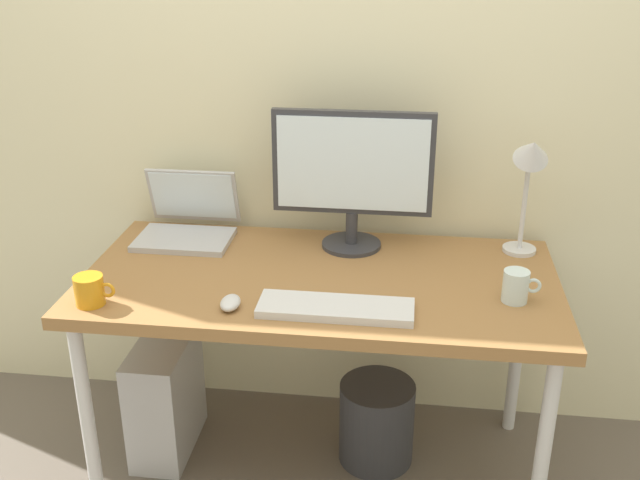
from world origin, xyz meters
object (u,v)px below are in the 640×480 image
(desk_lamp, at_px, (530,169))
(wastebasket, at_px, (376,422))
(desk, at_px, (320,293))
(keyboard, at_px, (336,308))
(coffee_mug, at_px, (90,290))
(glass_cup, at_px, (516,286))
(monitor, at_px, (353,172))
(laptop, at_px, (188,221))
(mouse, at_px, (230,303))
(computer_tower, at_px, (166,396))

(desk_lamp, xyz_separation_m, wastebasket, (-0.45, -0.17, -0.89))
(desk, distance_m, keyboard, 0.25)
(coffee_mug, relative_size, glass_cup, 1.09)
(desk, relative_size, monitor, 2.80)
(laptop, distance_m, mouse, 0.57)
(desk, xyz_separation_m, keyboard, (0.07, -0.23, 0.07))
(mouse, bearing_deg, monitor, 57.82)
(desk_lamp, height_order, wastebasket, desk_lamp)
(glass_cup, relative_size, computer_tower, 0.26)
(desk, distance_m, coffee_mug, 0.69)
(computer_tower, bearing_deg, desk, -4.27)
(glass_cup, relative_size, wastebasket, 0.37)
(keyboard, xyz_separation_m, computer_tower, (-0.63, 0.27, -0.54))
(coffee_mug, bearing_deg, mouse, 3.85)
(monitor, height_order, glass_cup, monitor)
(monitor, bearing_deg, desk, -107.94)
(mouse, bearing_deg, wastebasket, 37.15)
(monitor, height_order, mouse, monitor)
(keyboard, height_order, glass_cup, glass_cup)
(keyboard, bearing_deg, coffee_mug, -176.48)
(computer_tower, bearing_deg, laptop, 74.43)
(monitor, xyz_separation_m, glass_cup, (0.51, -0.33, -0.22))
(desk, relative_size, glass_cup, 13.37)
(desk, height_order, glass_cup, glass_cup)
(laptop, height_order, desk_lamp, desk_lamp)
(keyboard, distance_m, coffee_mug, 0.71)
(glass_cup, bearing_deg, monitor, 146.74)
(mouse, bearing_deg, computer_tower, 139.14)
(keyboard, bearing_deg, desk_lamp, 39.58)
(monitor, bearing_deg, laptop, 177.91)
(desk_lamp, relative_size, mouse, 4.72)
(desk_lamp, distance_m, wastebasket, 1.01)
(monitor, bearing_deg, computer_tower, -162.92)
(laptop, distance_m, computer_tower, 0.63)
(desk, xyz_separation_m, monitor, (0.08, 0.24, 0.33))
(glass_cup, bearing_deg, wastebasket, 157.04)
(laptop, bearing_deg, keyboard, -40.38)
(desk_lamp, bearing_deg, desk, -159.61)
(glass_cup, bearing_deg, desk, 170.61)
(desk_lamp, distance_m, keyboard, 0.78)
(mouse, height_order, glass_cup, glass_cup)
(laptop, height_order, coffee_mug, laptop)
(laptop, bearing_deg, wastebasket, -15.21)
(keyboard, relative_size, wastebasket, 1.47)
(desk, bearing_deg, coffee_mug, -156.68)
(desk_lamp, bearing_deg, glass_cup, -99.10)
(laptop, xyz_separation_m, wastebasket, (0.69, -0.19, -0.65))
(computer_tower, xyz_separation_m, wastebasket, (0.75, 0.03, -0.06))
(monitor, relative_size, coffee_mug, 4.37)
(desk, distance_m, monitor, 0.41)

